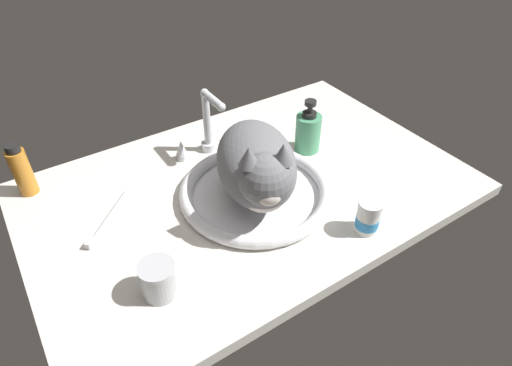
# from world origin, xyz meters

# --- Properties ---
(countertop) EXTENTS (1.04, 0.68, 0.03)m
(countertop) POSITION_xyz_m (0.00, 0.00, 0.01)
(countertop) COLOR silver
(countertop) RESTS_ON ground
(sink_basin) EXTENTS (0.36, 0.36, 0.03)m
(sink_basin) POSITION_xyz_m (-0.01, -0.04, 0.04)
(sink_basin) COLOR white
(sink_basin) RESTS_ON countertop
(faucet) EXTENTS (0.19, 0.11, 0.18)m
(faucet) POSITION_xyz_m (-0.01, 0.18, 0.10)
(faucet) COLOR silver
(faucet) RESTS_ON countertop
(cat) EXTENTS (0.28, 0.38, 0.19)m
(cat) POSITION_xyz_m (-0.02, -0.07, 0.14)
(cat) COLOR slate
(cat) RESTS_ON sink_basin
(soap_pump_bottle) EXTENTS (0.07, 0.07, 0.15)m
(soap_pump_bottle) POSITION_xyz_m (0.22, 0.05, 0.09)
(soap_pump_bottle) COLOR #4C9E70
(soap_pump_bottle) RESTS_ON countertop
(pill_bottle) EXTENTS (0.05, 0.05, 0.08)m
(pill_bottle) POSITION_xyz_m (0.13, -0.27, 0.07)
(pill_bottle) COLOR white
(pill_bottle) RESTS_ON countertop
(metal_jar) EXTENTS (0.07, 0.07, 0.07)m
(metal_jar) POSITION_xyz_m (-0.31, -0.18, 0.07)
(metal_jar) COLOR #B2B5BA
(metal_jar) RESTS_ON countertop
(amber_bottle) EXTENTS (0.04, 0.04, 0.14)m
(amber_bottle) POSITION_xyz_m (-0.45, 0.27, 0.09)
(amber_bottle) COLOR #C67A23
(amber_bottle) RESTS_ON countertop
(toothbrush) EXTENTS (0.14, 0.14, 0.02)m
(toothbrush) POSITION_xyz_m (-0.33, 0.07, 0.04)
(toothbrush) COLOR silver
(toothbrush) RESTS_ON countertop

